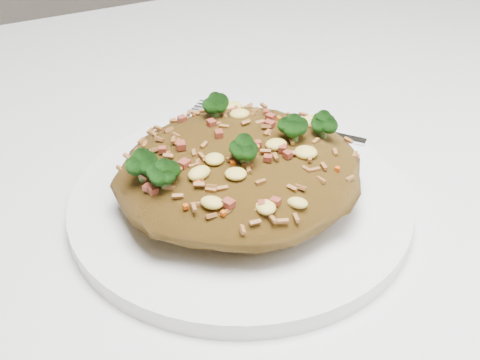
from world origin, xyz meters
name	(u,v)px	position (x,y,z in m)	size (l,w,h in m)	color
dining_table	(295,234)	(0.00, 0.00, 0.66)	(1.20, 0.80, 0.75)	silver
plate	(240,203)	(-0.08, -0.05, 0.76)	(0.26, 0.26, 0.01)	white
fried_rice	(240,163)	(-0.08, -0.05, 0.79)	(0.19, 0.17, 0.07)	brown
fork	(285,125)	(0.00, 0.03, 0.77)	(0.12, 0.13, 0.00)	silver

